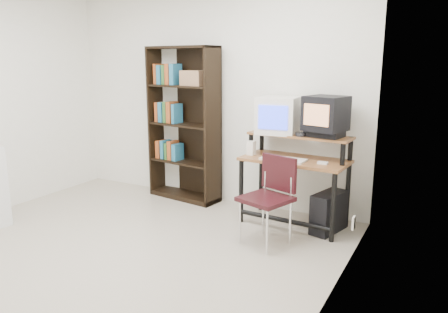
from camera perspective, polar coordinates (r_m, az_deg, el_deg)
The scene contains 16 objects.
floor at distance 4.25m, azimuth -15.44°, elevation -12.57°, with size 4.00×4.00×0.01m, color beige.
back_wall at distance 5.49m, azimuth -1.68°, elevation 7.67°, with size 4.00×0.01×2.60m, color white.
right_wall at distance 2.87m, azimuth 13.27°, elevation 2.88°, with size 0.01×4.00×2.60m, color white.
computer_desk at distance 4.73m, azimuth 9.29°, elevation -0.92°, with size 1.15×0.63×0.98m.
crt_monitor at distance 4.84m, azimuth 7.08°, elevation 5.37°, with size 0.46×0.47×0.40m.
vcr at distance 4.66m, azimuth 12.99°, elevation 2.88°, with size 0.36×0.26×0.08m, color black.
crt_tv at distance 4.60m, azimuth 13.15°, elevation 5.50°, with size 0.46×0.45×0.35m.
cd_spindle at distance 4.65m, azimuth 10.02°, elevation 2.81°, with size 0.12×0.12×0.05m, color #26262B.
keyboard at distance 4.61m, azimuth 7.74°, elevation -0.45°, with size 0.47×0.21×0.04m, color silver.
mousepad at distance 4.53m, azimuth 12.56°, elevation -1.07°, with size 0.22×0.18×0.01m, color black.
mouse at distance 4.52m, azimuth 12.76°, elevation -0.87°, with size 0.10×0.06×0.03m, color white.
desk_speaker at distance 4.82m, azimuth 3.59°, elevation 1.03°, with size 0.08×0.07×0.17m, color silver.
pc_tower at distance 4.71m, azimuth 13.52°, elevation -7.09°, with size 0.20×0.45×0.42m, color black.
school_chair at distance 4.26m, azimuth 6.11°, elevation -4.45°, with size 0.54×0.54×0.85m.
bookshelf at distance 5.56m, azimuth -5.14°, elevation 4.41°, with size 1.00×0.45×1.93m.
wall_outlet at distance 4.22m, azimuth 16.57°, elevation -8.31°, with size 0.02×0.08×0.12m, color beige.
Camera 1 is at (2.72, -2.74, 1.77)m, focal length 35.00 mm.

